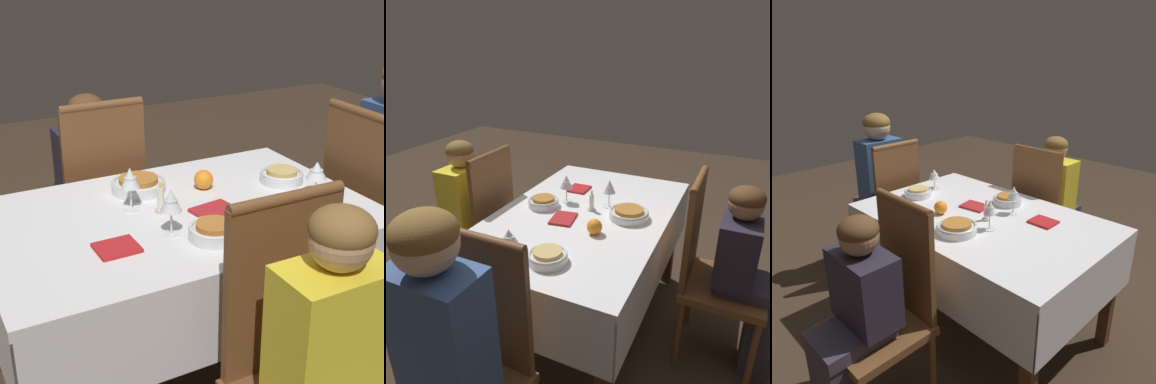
{
  "view_description": "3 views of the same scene",
  "coord_description": "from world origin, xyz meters",
  "views": [
    {
      "loc": [
        -0.85,
        -1.72,
        1.62
      ],
      "look_at": [
        0.05,
        -0.02,
        0.8
      ],
      "focal_mm": 55.0,
      "sensor_mm": 36.0,
      "label": 1
    },
    {
      "loc": [
        1.68,
        0.76,
        1.63
      ],
      "look_at": [
        -0.09,
        -0.07,
        0.81
      ],
      "focal_mm": 35.0,
      "sensor_mm": 36.0,
      "label": 2
    },
    {
      "loc": [
        -1.29,
        1.43,
        1.59
      ],
      "look_at": [
        0.05,
        0.09,
        0.88
      ],
      "focal_mm": 35.0,
      "sensor_mm": 36.0,
      "label": 3
    }
  ],
  "objects": [
    {
      "name": "ground_plane",
      "position": [
        0.0,
        0.0,
        0.0
      ],
      "size": [
        8.0,
        8.0,
        0.0
      ],
      "primitive_type": "plane",
      "color": "#3D2D21"
    },
    {
      "name": "bowl_north",
      "position": [
        -0.05,
        0.24,
        0.76
      ],
      "size": [
        0.21,
        0.21,
        0.06
      ],
      "color": "silver",
      "rests_on": "dining_table"
    },
    {
      "name": "napkin_spare_side",
      "position": [
        0.12,
        -0.07,
        0.73
      ],
      "size": [
        0.17,
        0.14,
        0.01
      ],
      "rotation": [
        0.0,
        0.0,
        0.16
      ],
      "color": "#AD2328",
      "rests_on": "dining_table"
    },
    {
      "name": "chair_north",
      "position": [
        -0.07,
        0.68,
        0.54
      ],
      "size": [
        0.4,
        0.41,
        1.01
      ],
      "rotation": [
        0.0,
        0.0,
        3.14
      ],
      "color": "brown",
      "rests_on": "ground_plane"
    },
    {
      "name": "chair_south",
      "position": [
        0.04,
        -0.68,
        0.54
      ],
      "size": [
        0.4,
        0.41,
        1.01
      ],
      "color": "brown",
      "rests_on": "ground_plane"
    },
    {
      "name": "wine_glass_north",
      "position": [
        -0.14,
        0.09,
        0.84
      ],
      "size": [
        0.07,
        0.07,
        0.16
      ],
      "color": "white",
      "rests_on": "dining_table"
    },
    {
      "name": "wine_glass_east",
      "position": [
        0.53,
        -0.11,
        0.82
      ],
      "size": [
        0.08,
        0.08,
        0.14
      ],
      "color": "white",
      "rests_on": "dining_table"
    },
    {
      "name": "bowl_east",
      "position": [
        0.5,
        0.06,
        0.76
      ],
      "size": [
        0.17,
        0.17,
        0.06
      ],
      "color": "silver",
      "rests_on": "dining_table"
    },
    {
      "name": "candle_centerpiece",
      "position": [
        -0.05,
        0.02,
        0.77
      ],
      "size": [
        0.05,
        0.05,
        0.12
      ],
      "color": "beige",
      "rests_on": "dining_table"
    },
    {
      "name": "wine_glass_south",
      "position": [
        -0.1,
        -0.15,
        0.85
      ],
      "size": [
        0.07,
        0.07,
        0.16
      ],
      "color": "white",
      "rests_on": "dining_table"
    },
    {
      "name": "person_child_dark",
      "position": [
        -0.07,
        0.86,
        0.55
      ],
      "size": [
        0.3,
        0.33,
        1.0
      ],
      "rotation": [
        0.0,
        0.0,
        3.14
      ],
      "color": "#383342",
      "rests_on": "ground_plane"
    },
    {
      "name": "orange_fruit",
      "position": [
        0.19,
        0.14,
        0.77
      ],
      "size": [
        0.08,
        0.08,
        0.08
      ],
      "primitive_type": "sphere",
      "color": "orange",
      "rests_on": "dining_table"
    },
    {
      "name": "bowl_south",
      "position": [
        0.01,
        -0.24,
        0.76
      ],
      "size": [
        0.17,
        0.17,
        0.06
      ],
      "color": "silver",
      "rests_on": "dining_table"
    },
    {
      "name": "chair_east",
      "position": [
        0.93,
        -0.01,
        0.54
      ],
      "size": [
        0.41,
        0.4,
        1.01
      ],
      "rotation": [
        0.0,
        0.0,
        1.57
      ],
      "color": "brown",
      "rests_on": "ground_plane"
    },
    {
      "name": "napkin_red_folded",
      "position": [
        -0.3,
        -0.17,
        0.73
      ],
      "size": [
        0.14,
        0.12,
        0.01
      ],
      "rotation": [
        0.0,
        0.0,
        0.02
      ],
      "color": "red",
      "rests_on": "dining_table"
    },
    {
      "name": "dining_table",
      "position": [
        0.0,
        0.0,
        0.63
      ],
      "size": [
        1.38,
        0.89,
        0.73
      ],
      "color": "silver",
      "rests_on": "ground_plane"
    }
  ]
}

